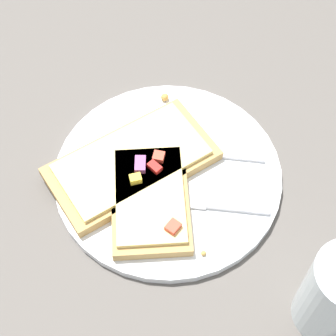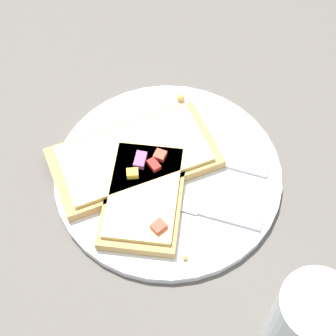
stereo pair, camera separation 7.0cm
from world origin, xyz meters
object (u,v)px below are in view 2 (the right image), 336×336
object	(u,v)px
plate	(168,175)
fork	(184,154)
drinking_glass	(307,323)
pizza_slice_corner	(144,195)
knife	(193,206)
pizza_slice_main	(134,157)

from	to	relation	value
plate	fork	size ratio (longest dim) A/B	1.58
plate	drinking_glass	distance (m)	0.25
plate	fork	bearing A→B (deg)	129.30
fork	pizza_slice_corner	world-z (taller)	pizza_slice_corner
knife	drinking_glass	size ratio (longest dim) A/B	1.57
plate	knife	xyz separation A→B (m)	(0.06, 0.02, 0.01)
fork	pizza_slice_corner	bearing A→B (deg)	70.12
drinking_glass	knife	bearing A→B (deg)	-158.25
pizza_slice_main	fork	bearing A→B (deg)	166.37
plate	knife	bearing A→B (deg)	17.57
plate	drinking_glass	world-z (taller)	drinking_glass
plate	drinking_glass	bearing A→B (deg)	20.76
drinking_glass	fork	bearing A→B (deg)	-166.17
plate	pizza_slice_corner	xyz separation A→B (m)	(0.03, -0.04, 0.02)
knife	pizza_slice_main	bearing A→B (deg)	-25.33
knife	pizza_slice_main	distance (m)	0.10
plate	pizza_slice_main	distance (m)	0.05
plate	knife	size ratio (longest dim) A/B	1.56
fork	pizza_slice_main	distance (m)	0.06
plate	drinking_glass	xyz separation A→B (m)	(0.23, 0.09, 0.05)
plate	pizza_slice_corner	world-z (taller)	pizza_slice_corner
pizza_slice_main	knife	bearing A→B (deg)	114.98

